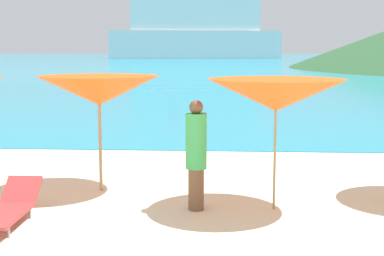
% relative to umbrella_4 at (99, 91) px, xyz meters
% --- Properties ---
extents(ground_plane, '(50.00, 100.00, 0.30)m').
position_rel_umbrella_4_xyz_m(ground_plane, '(-1.34, 5.66, -2.00)').
color(ground_plane, beige).
extents(ocean_water, '(650.00, 440.00, 0.02)m').
position_rel_umbrella_4_xyz_m(ocean_water, '(-1.34, 224.08, -1.84)').
color(ocean_water, teal).
rests_on(ocean_water, ground_plane).
extents(umbrella_4, '(2.30, 2.30, 2.12)m').
position_rel_umbrella_4_xyz_m(umbrella_4, '(0.00, 0.00, 0.00)').
color(umbrella_4, '#9E7F59').
rests_on(umbrella_4, ground_plane).
extents(umbrella_5, '(2.23, 2.23, 2.12)m').
position_rel_umbrella_4_xyz_m(umbrella_5, '(3.09, -1.05, 0.02)').
color(umbrella_5, '#9E7F59').
rests_on(umbrella_5, ground_plane).
extents(lounge_chair_8, '(0.61, 1.72, 0.54)m').
position_rel_umbrella_4_xyz_m(lounge_chair_8, '(-0.94, -2.04, -1.61)').
color(lounge_chair_8, '#A53333').
rests_on(lounge_chair_8, ground_plane).
extents(beachgoer_1, '(0.34, 0.34, 1.79)m').
position_rel_umbrella_4_xyz_m(beachgoer_1, '(1.83, -1.17, -0.90)').
color(beachgoer_1, brown).
rests_on(beachgoer_1, ground_plane).
extents(cruise_ship, '(56.86, 14.80, 22.35)m').
position_rel_umbrella_4_xyz_m(cruise_ship, '(-8.32, 174.90, 6.72)').
color(cruise_ship, white).
rests_on(cruise_ship, ocean_water).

